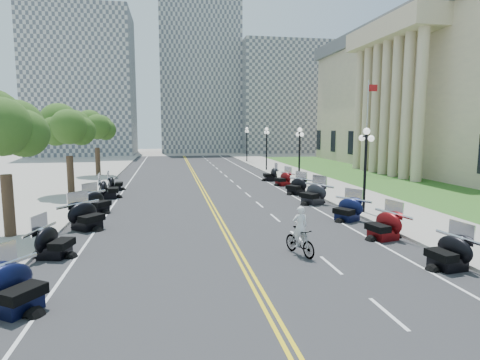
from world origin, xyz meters
TOP-DOWN VIEW (x-y plane):
  - ground at (0.00, 0.00)m, footprint 160.00×160.00m
  - road at (0.00, 10.00)m, footprint 16.00×90.00m
  - centerline_yellow_a at (-0.12, 10.00)m, footprint 0.12×90.00m
  - centerline_yellow_b at (0.12, 10.00)m, footprint 0.12×90.00m
  - edge_line_north at (6.40, 10.00)m, footprint 0.12×90.00m
  - edge_line_south at (-6.40, 10.00)m, footprint 0.12×90.00m
  - lane_dash_4 at (3.20, -8.00)m, footprint 0.12×2.00m
  - lane_dash_5 at (3.20, -4.00)m, footprint 0.12×2.00m
  - lane_dash_6 at (3.20, 0.00)m, footprint 0.12×2.00m
  - lane_dash_7 at (3.20, 4.00)m, footprint 0.12×2.00m
  - lane_dash_8 at (3.20, 8.00)m, footprint 0.12×2.00m
  - lane_dash_9 at (3.20, 12.00)m, footprint 0.12×2.00m
  - lane_dash_10 at (3.20, 16.00)m, footprint 0.12×2.00m
  - lane_dash_11 at (3.20, 20.00)m, footprint 0.12×2.00m
  - lane_dash_12 at (3.20, 24.00)m, footprint 0.12×2.00m
  - lane_dash_13 at (3.20, 28.00)m, footprint 0.12×2.00m
  - lane_dash_14 at (3.20, 32.00)m, footprint 0.12×2.00m
  - lane_dash_15 at (3.20, 36.00)m, footprint 0.12×2.00m
  - lane_dash_16 at (3.20, 40.00)m, footprint 0.12×2.00m
  - lane_dash_17 at (3.20, 44.00)m, footprint 0.12×2.00m
  - lane_dash_18 at (3.20, 48.00)m, footprint 0.12×2.00m
  - lane_dash_19 at (3.20, 52.00)m, footprint 0.12×2.00m
  - sidewalk_north at (10.50, 10.00)m, footprint 5.00×90.00m
  - sidewalk_south at (-10.50, 10.00)m, footprint 5.00×90.00m
  - lawn at (17.50, 18.00)m, footprint 9.00×60.00m
  - distant_block_a at (-18.00, 62.00)m, footprint 18.00×14.00m
  - distant_block_b at (4.00, 68.00)m, footprint 16.00×12.00m
  - distant_block_c at (22.00, 65.00)m, footprint 20.00×14.00m
  - street_lamp_2 at (8.60, 4.00)m, footprint 0.50×1.20m
  - street_lamp_3 at (8.60, 16.00)m, footprint 0.50×1.20m
  - street_lamp_4 at (8.60, 28.00)m, footprint 0.50×1.20m
  - street_lamp_5 at (8.60, 40.00)m, footprint 0.50×1.20m
  - flagpole at (18.00, 22.00)m, footprint 1.10×0.20m
  - tree_2 at (-10.00, 2.00)m, footprint 4.80×4.80m
  - tree_3 at (-10.00, 14.00)m, footprint 4.80×4.80m
  - tree_4 at (-10.00, 26.00)m, footprint 4.80×4.80m
  - motorcycle_n_4 at (7.23, -5.10)m, footprint 2.22×2.22m
  - motorcycle_n_5 at (6.97, -1.07)m, footprint 2.43×2.43m
  - motorcycle_n_6 at (6.95, 2.68)m, footprint 2.73×2.73m
  - motorcycle_n_7 at (6.76, 7.59)m, footprint 2.94×2.94m
  - motorcycle_n_8 at (6.92, 11.64)m, footprint 2.72×2.72m
  - motorcycle_n_9 at (7.18, 16.24)m, footprint 2.40×2.40m
  - motorcycle_n_10 at (6.90, 19.47)m, footprint 2.02×2.02m
  - motorcycle_s_4 at (-7.03, -6.03)m, footprint 2.98×2.98m
  - motorcycle_s_5 at (-7.25, -1.19)m, footprint 2.42×2.42m
  - motorcycle_s_6 at (-6.84, 3.21)m, footprint 3.09×3.09m
  - motorcycle_s_7 at (-7.02, 7.24)m, footprint 2.90×2.90m
  - motorcycle_s_8 at (-7.05, 12.28)m, footprint 2.31×2.31m
  - motorcycle_s_9 at (-7.05, 16.09)m, footprint 1.92×1.92m
  - bicycle at (2.42, -2.65)m, footprint 1.10×1.95m
  - cyclist_rider at (2.42, -2.65)m, footprint 0.61×0.40m

SIDE VIEW (x-z plane):
  - ground at x=0.00m, z-range 0.00..0.00m
  - road at x=0.00m, z-range 0.00..0.01m
  - centerline_yellow_a at x=-0.12m, z-range 0.01..0.01m
  - centerline_yellow_b at x=0.12m, z-range 0.01..0.01m
  - edge_line_north at x=6.40m, z-range 0.01..0.01m
  - edge_line_south at x=-6.40m, z-range 0.01..0.01m
  - lane_dash_4 at x=3.20m, z-range 0.01..0.01m
  - lane_dash_5 at x=3.20m, z-range 0.01..0.01m
  - lane_dash_6 at x=3.20m, z-range 0.01..0.01m
  - lane_dash_7 at x=3.20m, z-range 0.01..0.01m
  - lane_dash_8 at x=3.20m, z-range 0.01..0.01m
  - lane_dash_9 at x=3.20m, z-range 0.01..0.01m
  - lane_dash_10 at x=3.20m, z-range 0.01..0.01m
  - lane_dash_11 at x=3.20m, z-range 0.01..0.01m
  - lane_dash_12 at x=3.20m, z-range 0.01..0.01m
  - lane_dash_13 at x=3.20m, z-range 0.01..0.01m
  - lane_dash_14 at x=3.20m, z-range 0.01..0.01m
  - lane_dash_15 at x=3.20m, z-range 0.01..0.01m
  - lane_dash_16 at x=3.20m, z-range 0.01..0.01m
  - lane_dash_17 at x=3.20m, z-range 0.01..0.01m
  - lane_dash_18 at x=3.20m, z-range 0.01..0.01m
  - lane_dash_19 at x=3.20m, z-range 0.01..0.01m
  - lawn at x=17.50m, z-range 0.00..0.10m
  - sidewalk_north at x=10.50m, z-range 0.00..0.15m
  - sidewalk_south at x=-10.50m, z-range 0.00..0.15m
  - bicycle at x=2.42m, z-range 0.00..1.13m
  - motorcycle_s_9 at x=-7.05m, z-range 0.00..1.28m
  - motorcycle_n_9 at x=7.18m, z-range 0.00..1.35m
  - motorcycle_n_4 at x=7.23m, z-range 0.00..1.38m
  - motorcycle_n_10 at x=6.90m, z-range 0.00..1.38m
  - motorcycle_s_5 at x=-7.25m, z-range 0.00..1.39m
  - motorcycle_n_8 at x=6.92m, z-range 0.00..1.39m
  - motorcycle_n_6 at x=6.95m, z-range 0.00..1.40m
  - motorcycle_n_5 at x=6.97m, z-range 0.00..1.43m
  - motorcycle_s_7 at x=-7.02m, z-range 0.00..1.44m
  - motorcycle_s_8 at x=-7.05m, z-range 0.00..1.51m
  - motorcycle_s_4 at x=-7.03m, z-range 0.00..1.51m
  - motorcycle_s_6 at x=-6.84m, z-range 0.00..1.53m
  - motorcycle_n_7 at x=6.76m, z-range 0.00..1.54m
  - cyclist_rider at x=2.42m, z-range 1.13..2.79m
  - street_lamp_2 at x=8.60m, z-range 0.15..5.05m
  - street_lamp_3 at x=8.60m, z-range 0.15..5.05m
  - street_lamp_4 at x=8.60m, z-range 0.15..5.05m
  - street_lamp_5 at x=8.60m, z-range 0.15..5.05m
  - tree_2 at x=-10.00m, z-range 0.15..9.35m
  - tree_3 at x=-10.00m, z-range 0.15..9.35m
  - tree_4 at x=-10.00m, z-range 0.15..9.35m
  - flagpole at x=18.00m, z-range 0.00..10.00m
  - distant_block_c at x=22.00m, z-range 0.00..22.00m
  - distant_block_a at x=-18.00m, z-range 0.00..26.00m
  - distant_block_b at x=4.00m, z-range 0.00..30.00m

